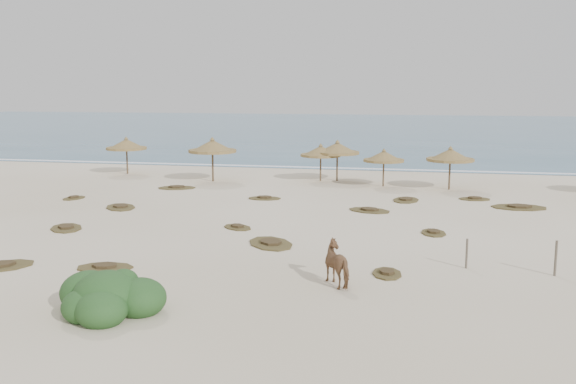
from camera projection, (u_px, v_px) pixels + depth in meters
name	position (u px, v px, depth m)	size (l,w,h in m)	color
ground	(279.00, 248.00, 26.04)	(160.00, 160.00, 0.00)	beige
ocean	(384.00, 129.00, 98.53)	(200.00, 100.00, 0.01)	#285878
foam_line	(349.00, 168.00, 51.17)	(70.00, 0.60, 0.01)	white
palapa_0	(126.00, 145.00, 47.74)	(3.28, 3.28, 2.81)	brown
palapa_1	(212.00, 147.00, 43.93)	(4.16, 4.16, 3.08)	brown
palapa_2	(321.00, 152.00, 44.19)	(2.82, 2.82, 2.62)	brown
palapa_3	(337.00, 149.00, 44.22)	(3.56, 3.56, 2.86)	brown
palapa_4	(384.00, 157.00, 41.75)	(2.71, 2.71, 2.51)	brown
palapa_5	(450.00, 156.00, 40.44)	(3.39, 3.39, 2.79)	brown
horse	(340.00, 264.00, 21.11)	(0.77, 1.70, 1.44)	olive
fence_post_near	(467.00, 254.00, 23.04)	(0.08, 0.08, 1.09)	#64584B
fence_post_far	(556.00, 258.00, 22.12)	(0.09, 0.09, 1.25)	#64584B
bush	(108.00, 297.00, 18.46)	(3.27, 2.88, 1.46)	#2E5223
scrub_0	(66.00, 228.00, 29.53)	(2.33, 2.56, 0.16)	brown
scrub_1	(120.00, 207.00, 34.62)	(2.57, 2.79, 0.16)	brown
scrub_2	(238.00, 227.00, 29.69)	(1.91, 1.84, 0.16)	brown
scrub_3	(369.00, 210.00, 33.73)	(2.67, 2.21, 0.16)	brown
scrub_4	(433.00, 232.00, 28.56)	(1.29, 1.79, 0.16)	brown
scrub_5	(519.00, 207.00, 34.60)	(3.08, 2.12, 0.16)	brown
scrub_6	(177.00, 188.00, 41.25)	(2.77, 2.17, 0.16)	brown
scrub_7	(406.00, 200.00, 36.80)	(1.74, 2.40, 0.16)	brown
scrub_8	(74.00, 198.00, 37.44)	(1.31, 1.73, 0.16)	brown
scrub_9	(271.00, 243.00, 26.63)	(2.84, 3.11, 0.16)	brown
scrub_10	(475.00, 199.00, 37.15)	(1.96, 1.41, 0.16)	brown
scrub_11	(105.00, 267.00, 23.11)	(2.24, 1.63, 0.16)	brown
scrub_12	(387.00, 273.00, 22.35)	(1.19, 1.68, 0.16)	brown
scrub_13	(264.00, 198.00, 37.38)	(2.02, 1.41, 0.16)	brown
scrub_14	(1.00, 266.00, 23.28)	(2.77, 2.71, 0.16)	brown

